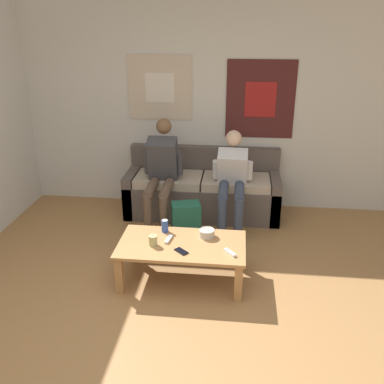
% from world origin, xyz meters
% --- Properties ---
extents(ground_plane, '(18.00, 18.00, 0.00)m').
position_xyz_m(ground_plane, '(0.00, 0.00, 0.00)').
color(ground_plane, '#9E7042').
extents(wall_back, '(10.00, 0.07, 2.55)m').
position_xyz_m(wall_back, '(0.00, 2.89, 1.28)').
color(wall_back, silver).
rests_on(wall_back, ground_plane).
extents(couch, '(1.90, 0.68, 0.81)m').
position_xyz_m(couch, '(0.09, 2.54, 0.29)').
color(couch, '#564C47').
rests_on(couch, ground_plane).
extents(coffee_table, '(1.18, 0.65, 0.39)m').
position_xyz_m(coffee_table, '(0.03, 1.02, 0.33)').
color(coffee_table, '#B27F4C').
rests_on(coffee_table, ground_plane).
extents(person_seated_adult, '(0.47, 0.92, 1.24)m').
position_xyz_m(person_seated_adult, '(-0.37, 2.19, 0.67)').
color(person_seated_adult, brown).
rests_on(person_seated_adult, ground_plane).
extents(person_seated_teen, '(0.47, 0.90, 1.12)m').
position_xyz_m(person_seated_teen, '(0.46, 2.18, 0.62)').
color(person_seated_teen, '#384256').
rests_on(person_seated_teen, ground_plane).
extents(backpack, '(0.35, 0.30, 0.46)m').
position_xyz_m(backpack, '(-0.02, 1.75, 0.22)').
color(backpack, '#1E5642').
rests_on(backpack, ground_plane).
extents(ceramic_bowl, '(0.15, 0.15, 0.08)m').
position_xyz_m(ceramic_bowl, '(0.25, 1.18, 0.43)').
color(ceramic_bowl, '#B7B2A8').
rests_on(ceramic_bowl, coffee_table).
extents(pillar_candle, '(0.08, 0.08, 0.11)m').
position_xyz_m(pillar_candle, '(-0.23, 0.96, 0.44)').
color(pillar_candle, tan).
rests_on(pillar_candle, coffee_table).
extents(drink_can_blue, '(0.07, 0.07, 0.12)m').
position_xyz_m(drink_can_blue, '(-0.17, 1.24, 0.45)').
color(drink_can_blue, '#28479E').
rests_on(drink_can_blue, coffee_table).
extents(game_controller_near_left, '(0.06, 0.15, 0.03)m').
position_xyz_m(game_controller_near_left, '(-0.10, 1.06, 0.40)').
color(game_controller_near_left, white).
rests_on(game_controller_near_left, coffee_table).
extents(game_controller_near_right, '(0.12, 0.13, 0.03)m').
position_xyz_m(game_controller_near_right, '(0.48, 0.89, 0.40)').
color(game_controller_near_right, white).
rests_on(game_controller_near_right, coffee_table).
extents(cell_phone, '(0.14, 0.14, 0.01)m').
position_xyz_m(cell_phone, '(0.04, 0.87, 0.39)').
color(cell_phone, black).
rests_on(cell_phone, coffee_table).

